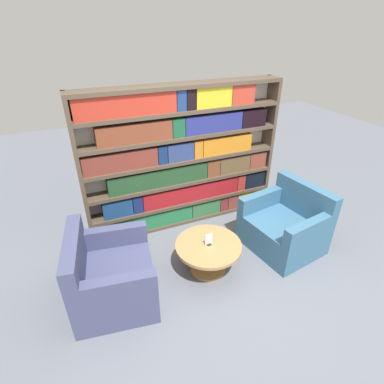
{
  "coord_description": "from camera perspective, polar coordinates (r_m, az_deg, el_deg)",
  "views": [
    {
      "loc": [
        -1.4,
        -2.13,
        2.66
      ],
      "look_at": [
        -0.15,
        0.8,
        0.84
      ],
      "focal_mm": 28.0,
      "sensor_mm": 36.0,
      "label": 1
    }
  ],
  "objects": [
    {
      "name": "armchair_left",
      "position": [
        3.42,
        -15.29,
        -15.4
      ],
      "size": [
        0.95,
        1.03,
        0.85
      ],
      "rotation": [
        0.0,
        0.0,
        1.42
      ],
      "color": "#42476B",
      "rests_on": "ground_plane"
    },
    {
      "name": "ground_plane",
      "position": [
        3.68,
        7.32,
        -16.8
      ],
      "size": [
        14.0,
        14.0,
        0.0
      ],
      "primitive_type": "plane",
      "color": "slate"
    },
    {
      "name": "table_sign",
      "position": [
        3.52,
        3.18,
        -9.15
      ],
      "size": [
        0.09,
        0.06,
        0.14
      ],
      "color": "black",
      "rests_on": "coffee_table"
    },
    {
      "name": "armchair_right",
      "position": [
        4.17,
        17.28,
        -6.32
      ],
      "size": [
        0.95,
        1.03,
        0.85
      ],
      "rotation": [
        0.0,
        0.0,
        -1.42
      ],
      "color": "#386684",
      "rests_on": "ground_plane"
    },
    {
      "name": "coffee_table",
      "position": [
        3.63,
        3.1,
        -11.25
      ],
      "size": [
        0.78,
        0.78,
        0.39
      ],
      "color": "#AD7F4C",
      "rests_on": "ground_plane"
    },
    {
      "name": "bookshelf",
      "position": [
        4.19,
        -1.67,
        6.27
      ],
      "size": [
        2.79,
        0.3,
        2.0
      ],
      "color": "silver",
      "rests_on": "ground_plane"
    }
  ]
}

